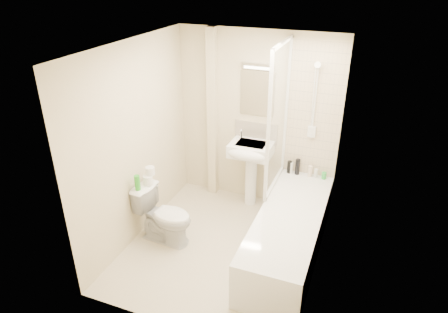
% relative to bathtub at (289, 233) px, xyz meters
% --- Properties ---
extents(floor, '(2.50, 2.50, 0.00)m').
position_rel_bathtub_xyz_m(floor, '(-0.75, -0.19, -0.29)').
color(floor, beige).
rests_on(floor, ground).
extents(wall_back, '(2.20, 0.02, 2.40)m').
position_rel_bathtub_xyz_m(wall_back, '(-0.75, 1.06, 0.91)').
color(wall_back, beige).
rests_on(wall_back, ground).
extents(wall_left, '(0.02, 2.50, 2.40)m').
position_rel_bathtub_xyz_m(wall_left, '(-1.85, -0.19, 0.91)').
color(wall_left, beige).
rests_on(wall_left, ground).
extents(wall_right, '(0.02, 2.50, 2.40)m').
position_rel_bathtub_xyz_m(wall_right, '(0.35, -0.19, 0.91)').
color(wall_right, beige).
rests_on(wall_right, ground).
extents(ceiling, '(2.20, 2.50, 0.02)m').
position_rel_bathtub_xyz_m(ceiling, '(-0.75, -0.19, 2.11)').
color(ceiling, white).
rests_on(ceiling, wall_back).
extents(tile_back, '(0.70, 0.01, 1.75)m').
position_rel_bathtub_xyz_m(tile_back, '(0.00, 1.05, 1.14)').
color(tile_back, beige).
rests_on(tile_back, wall_back).
extents(tile_right, '(0.01, 2.10, 1.75)m').
position_rel_bathtub_xyz_m(tile_right, '(0.34, 0.00, 1.14)').
color(tile_right, beige).
rests_on(tile_right, wall_right).
extents(pipe_boxing, '(0.12, 0.12, 2.40)m').
position_rel_bathtub_xyz_m(pipe_boxing, '(-1.37, 1.00, 0.91)').
color(pipe_boxing, beige).
rests_on(pipe_boxing, ground).
extents(splashback, '(0.60, 0.02, 0.30)m').
position_rel_bathtub_xyz_m(splashback, '(-0.75, 1.05, 0.74)').
color(splashback, beige).
rests_on(splashback, wall_back).
extents(mirror, '(0.46, 0.01, 0.60)m').
position_rel_bathtub_xyz_m(mirror, '(-0.75, 1.05, 1.29)').
color(mirror, white).
rests_on(mirror, wall_back).
extents(strip_light, '(0.42, 0.07, 0.07)m').
position_rel_bathtub_xyz_m(strip_light, '(-0.75, 1.03, 1.66)').
color(strip_light, silver).
rests_on(strip_light, wall_back).
extents(bathtub, '(0.70, 2.10, 0.55)m').
position_rel_bathtub_xyz_m(bathtub, '(0.00, 0.00, 0.00)').
color(bathtub, white).
rests_on(bathtub, ground).
extents(shower_screen, '(0.04, 0.92, 1.80)m').
position_rel_bathtub_xyz_m(shower_screen, '(-0.35, 0.61, 1.16)').
color(shower_screen, white).
rests_on(shower_screen, bathtub).
extents(shower_fixture, '(0.10, 0.16, 0.99)m').
position_rel_bathtub_xyz_m(shower_fixture, '(-0.00, 1.01, 1.26)').
color(shower_fixture, white).
rests_on(shower_fixture, wall_back).
extents(pedestal_sink, '(0.56, 0.50, 1.08)m').
position_rel_bathtub_xyz_m(pedestal_sink, '(-0.75, 0.83, 0.47)').
color(pedestal_sink, white).
rests_on(pedestal_sink, ground).
extents(bottle_black_a, '(0.06, 0.06, 0.17)m').
position_rel_bathtub_xyz_m(bottle_black_a, '(-0.24, 0.97, 0.35)').
color(bottle_black_a, black).
rests_on(bottle_black_a, bathtub).
extents(bottle_white_a, '(0.05, 0.05, 0.16)m').
position_rel_bathtub_xyz_m(bottle_white_a, '(-0.22, 0.97, 0.34)').
color(bottle_white_a, silver).
rests_on(bottle_white_a, bathtub).
extents(bottle_black_b, '(0.06, 0.06, 0.22)m').
position_rel_bathtub_xyz_m(bottle_black_b, '(-0.13, 0.97, 0.37)').
color(bottle_black_b, black).
rests_on(bottle_black_b, bathtub).
extents(bottle_cream, '(0.06, 0.06, 0.15)m').
position_rel_bathtub_xyz_m(bottle_cream, '(0.04, 0.97, 0.34)').
color(bottle_cream, beige).
rests_on(bottle_cream, bathtub).
extents(bottle_white_b, '(0.05, 0.05, 0.12)m').
position_rel_bathtub_xyz_m(bottle_white_b, '(0.12, 0.97, 0.32)').
color(bottle_white_b, silver).
rests_on(bottle_white_b, bathtub).
extents(bottle_green, '(0.06, 0.06, 0.09)m').
position_rel_bathtub_xyz_m(bottle_green, '(0.22, 0.97, 0.31)').
color(bottle_green, green).
rests_on(bottle_green, bathtub).
extents(toilet, '(0.52, 0.77, 0.71)m').
position_rel_bathtub_xyz_m(toilet, '(-1.47, -0.29, 0.07)').
color(toilet, white).
rests_on(toilet, ground).
extents(toilet_roll_lower, '(0.12, 0.12, 0.11)m').
position_rel_bathtub_xyz_m(toilet_roll_lower, '(-1.70, -0.23, 0.48)').
color(toilet_roll_lower, white).
rests_on(toilet_roll_lower, toilet).
extents(toilet_roll_upper, '(0.11, 0.11, 0.10)m').
position_rel_bathtub_xyz_m(toilet_roll_upper, '(-1.69, -0.18, 0.59)').
color(toilet_roll_upper, white).
rests_on(toilet_roll_upper, toilet_roll_lower).
extents(green_bottle, '(0.06, 0.06, 0.19)m').
position_rel_bathtub_xyz_m(green_bottle, '(-1.74, -0.39, 0.52)').
color(green_bottle, green).
rests_on(green_bottle, toilet).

